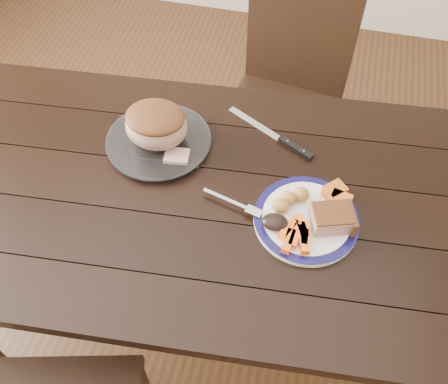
% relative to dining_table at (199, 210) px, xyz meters
% --- Properties ---
extents(ground, '(4.00, 4.00, 0.00)m').
position_rel_dining_table_xyz_m(ground, '(0.00, 0.00, -0.66)').
color(ground, '#472B16').
rests_on(ground, ground).
extents(dining_table, '(1.67, 1.04, 0.75)m').
position_rel_dining_table_xyz_m(dining_table, '(0.00, 0.00, 0.00)').
color(dining_table, black).
rests_on(dining_table, ground).
extents(chair_far, '(0.47, 0.48, 0.93)m').
position_rel_dining_table_xyz_m(chair_far, '(0.16, 0.74, -0.13)').
color(chair_far, black).
rests_on(chair_far, ground).
extents(dinner_plate, '(0.28, 0.28, 0.02)m').
position_rel_dining_table_xyz_m(dinner_plate, '(0.31, -0.03, 0.10)').
color(dinner_plate, white).
rests_on(dinner_plate, dining_table).
extents(plate_rim, '(0.28, 0.28, 0.02)m').
position_rel_dining_table_xyz_m(plate_rim, '(0.31, -0.03, 0.11)').
color(plate_rim, '#0F0C40').
rests_on(plate_rim, dinner_plate).
extents(serving_platter, '(0.31, 0.31, 0.02)m').
position_rel_dining_table_xyz_m(serving_platter, '(-0.16, 0.15, 0.10)').
color(serving_platter, white).
rests_on(serving_platter, dining_table).
extents(pork_slice, '(0.12, 0.11, 0.05)m').
position_rel_dining_table_xyz_m(pork_slice, '(0.37, -0.03, 0.14)').
color(pork_slice, tan).
rests_on(pork_slice, dinner_plate).
extents(roasted_potatoes, '(0.09, 0.09, 0.04)m').
position_rel_dining_table_xyz_m(roasted_potatoes, '(0.26, 0.01, 0.13)').
color(roasted_potatoes, gold).
rests_on(roasted_potatoes, dinner_plate).
extents(carrot_batons, '(0.09, 0.12, 0.02)m').
position_rel_dining_table_xyz_m(carrot_batons, '(0.29, -0.10, 0.12)').
color(carrot_batons, '#FF6115').
rests_on(carrot_batons, dinner_plate).
extents(pumpkin_wedges, '(0.09, 0.09, 0.04)m').
position_rel_dining_table_xyz_m(pumpkin_wedges, '(0.38, 0.05, 0.13)').
color(pumpkin_wedges, orange).
rests_on(pumpkin_wedges, dinner_plate).
extents(dark_mushroom, '(0.07, 0.05, 0.03)m').
position_rel_dining_table_xyz_m(dark_mushroom, '(0.23, -0.07, 0.13)').
color(dark_mushroom, black).
rests_on(dark_mushroom, dinner_plate).
extents(fork, '(0.18, 0.06, 0.00)m').
position_rel_dining_table_xyz_m(fork, '(0.12, -0.03, 0.11)').
color(fork, silver).
rests_on(fork, dinner_plate).
extents(roast_joint, '(0.18, 0.16, 0.12)m').
position_rel_dining_table_xyz_m(roast_joint, '(-0.16, 0.15, 0.17)').
color(roast_joint, '#A67D65').
rests_on(roast_joint, serving_platter).
extents(cut_slice, '(0.08, 0.06, 0.02)m').
position_rel_dining_table_xyz_m(cut_slice, '(-0.09, 0.09, 0.12)').
color(cut_slice, tan).
rests_on(cut_slice, serving_platter).
extents(carving_knife, '(0.29, 0.17, 0.01)m').
position_rel_dining_table_xyz_m(carving_knife, '(0.21, 0.24, 0.10)').
color(carving_knife, silver).
rests_on(carving_knife, dining_table).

